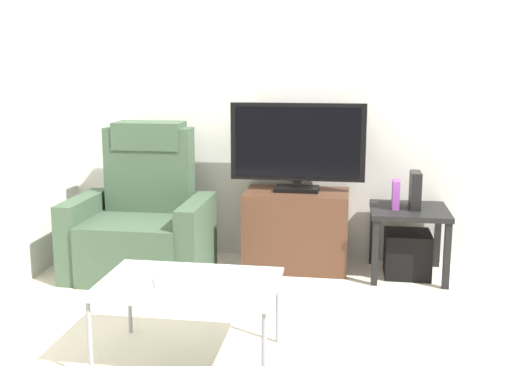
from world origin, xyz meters
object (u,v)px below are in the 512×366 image
object	(u,v)px
television	(298,145)
tv_stand	(296,229)
subwoofer_box	(407,254)
cell_phone	(161,282)
side_table	(409,219)
book_upright	(396,195)
coffee_table	(189,287)
game_console	(415,190)
recliner_armchair	(142,222)

from	to	relation	value
television	tv_stand	bearing A→B (deg)	-90.00
subwoofer_box	cell_phone	world-z (taller)	cell_phone
side_table	subwoofer_box	size ratio (longest dim) A/B	1.69
book_upright	coffee_table	distance (m)	1.86
game_console	subwoofer_box	bearing A→B (deg)	-164.05
tv_stand	subwoofer_box	distance (m)	0.82
subwoofer_box	tv_stand	bearing A→B (deg)	175.56
side_table	book_upright	world-z (taller)	book_upright
subwoofer_box	cell_phone	distance (m)	2.06
tv_stand	book_upright	size ratio (longest dim) A/B	3.76
recliner_armchair	coffee_table	xyz separation A→B (m)	(0.69, -1.29, 0.02)
tv_stand	coffee_table	size ratio (longest dim) A/B	0.84
subwoofer_box	recliner_armchair	bearing A→B (deg)	-173.68
subwoofer_box	coffee_table	bearing A→B (deg)	-128.91
book_upright	coffee_table	xyz separation A→B (m)	(-1.11, -1.48, -0.20)
cell_phone	tv_stand	bearing A→B (deg)	47.33
subwoofer_box	side_table	bearing A→B (deg)	0.00
cell_phone	subwoofer_box	bearing A→B (deg)	24.74
tv_stand	television	xyz separation A→B (m)	(0.00, 0.02, 0.63)
tv_stand	cell_phone	size ratio (longest dim) A/B	5.06
side_table	recliner_armchair	bearing A→B (deg)	-173.68
recliner_armchair	side_table	world-z (taller)	recliner_armchair
tv_stand	recliner_armchair	distance (m)	1.13
television	side_table	bearing A→B (deg)	-5.76
side_table	cell_phone	distance (m)	2.04
recliner_armchair	subwoofer_box	distance (m)	1.92
book_upright	cell_phone	distance (m)	1.97
television	subwoofer_box	size ratio (longest dim) A/B	3.07
tv_stand	book_upright	world-z (taller)	book_upright
side_table	coffee_table	world-z (taller)	side_table
tv_stand	subwoofer_box	size ratio (longest dim) A/B	2.38
coffee_table	side_table	bearing A→B (deg)	51.09
television	game_console	xyz separation A→B (m)	(0.84, -0.07, -0.30)
recliner_armchair	game_console	distance (m)	1.96
side_table	coffee_table	bearing A→B (deg)	-128.91
television	game_console	distance (m)	0.89
coffee_table	cell_phone	size ratio (longest dim) A/B	6.00
book_upright	game_console	size ratio (longest dim) A/B	0.77
television	coffee_table	size ratio (longest dim) A/B	1.09
recliner_armchair	game_console	bearing A→B (deg)	11.83
book_upright	cell_phone	world-z (taller)	book_upright
book_upright	tv_stand	bearing A→B (deg)	173.33
recliner_armchair	coffee_table	bearing A→B (deg)	-56.52
book_upright	game_console	bearing A→B (deg)	12.53
side_table	book_upright	distance (m)	0.21
tv_stand	side_table	distance (m)	0.82
tv_stand	side_table	xyz separation A→B (m)	(0.81, -0.06, 0.12)
coffee_table	subwoofer_box	bearing A→B (deg)	51.09
game_console	cell_phone	distance (m)	2.08
television	game_console	size ratio (longest dim) A/B	3.75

